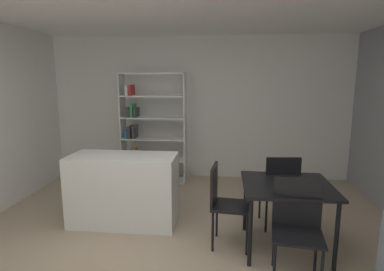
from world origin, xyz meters
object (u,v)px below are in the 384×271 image
Objects in this scene: kitchen_island at (124,189)px; dining_chair_far at (280,186)px; dining_table at (287,191)px; dining_chair_island_side at (223,198)px; dining_chair_near at (297,220)px; open_bookshelf at (149,127)px.

dining_chair_far reaches higher than kitchen_island.
dining_table is 0.70m from dining_chair_island_side.
kitchen_island is at bearing 167.51° from dining_table.
dining_chair_near is at bearing -118.22° from dining_chair_island_side.
kitchen_island reaches higher than dining_table.
dining_chair_far reaches higher than dining_table.
dining_table is at bearing -46.91° from open_bookshelf.
open_bookshelf reaches higher than dining_chair_island_side.
dining_table is (1.97, -0.44, 0.21)m from kitchen_island.
dining_chair_near is at bearing -24.44° from kitchen_island.
kitchen_island is 1.99m from dining_chair_far.
dining_chair_far is at bearing 0.75° from kitchen_island.
dining_chair_island_side is 0.83m from dining_chair_far.
kitchen_island is at bearing 77.49° from dining_chair_island_side.
open_bookshelf is at bearing 135.47° from dining_chair_near.
kitchen_island is 1.44× the size of dining_table.
kitchen_island is at bearing -4.47° from dining_chair_far.
kitchen_island is 1.47× the size of dining_chair_island_side.
dining_chair_island_side is (1.36, -2.19, -0.46)m from open_bookshelf.
dining_chair_far is (0.70, 0.45, 0.01)m from dining_chair_island_side.
dining_chair_island_side is at bearing 153.52° from dining_chair_near.
dining_chair_far is at bearing -51.13° from dining_chair_island_side.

